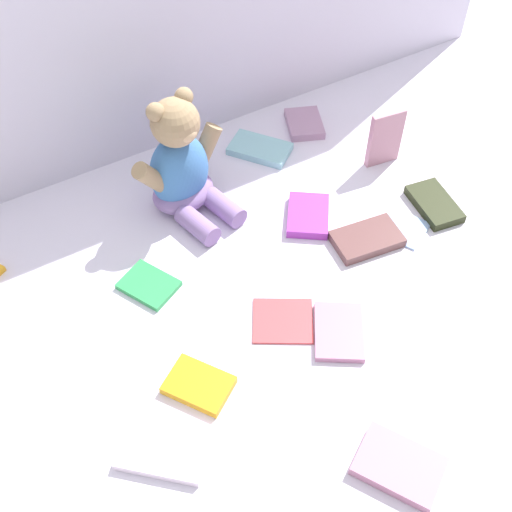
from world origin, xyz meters
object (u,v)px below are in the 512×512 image
object	(u,v)px
book_case_2	(260,149)
book_case_9	(308,215)
book_case_8	(149,285)
book_case_4	(385,138)
teddy_bear	(182,168)
book_case_11	(403,227)
book_case_12	(339,332)
book_case_6	(164,447)
book_case_0	(434,204)
book_case_3	(282,321)
book_case_13	(304,124)
book_case_5	(199,385)
book_case_1	(399,466)
book_case_10	(367,239)

from	to	relation	value
book_case_2	book_case_9	xyz separation A→B (m)	(-0.02, -0.23, 0.00)
book_case_8	book_case_4	bearing A→B (deg)	159.17
teddy_bear	book_case_8	bearing A→B (deg)	-147.23
book_case_11	book_case_8	bearing A→B (deg)	139.69
book_case_12	book_case_6	bearing A→B (deg)	39.16
book_case_6	book_case_8	world-z (taller)	book_case_6
book_case_0	book_case_11	xyz separation A→B (m)	(-0.09, -0.02, -0.01)
book_case_3	book_case_6	xyz separation A→B (m)	(-0.29, -0.11, 0.00)
book_case_4	book_case_12	size ratio (longest dim) A/B	1.12
book_case_13	book_case_5	bearing A→B (deg)	64.95
book_case_2	book_case_9	world-z (taller)	book_case_9
book_case_6	book_case_12	xyz separation A→B (m)	(0.36, 0.04, -0.00)
book_case_8	book_case_12	xyz separation A→B (m)	(0.25, -0.27, 0.00)
teddy_bear	book_case_6	xyz separation A→B (m)	(-0.27, -0.48, -0.09)
book_case_8	book_case_9	size ratio (longest dim) A/B	0.89
book_case_8	book_case_2	bearing A→B (deg)	-175.75
book_case_6	book_case_8	xyz separation A→B (m)	(0.11, 0.31, -0.00)
teddy_bear	book_case_6	world-z (taller)	teddy_bear
book_case_1	book_case_5	size ratio (longest dim) A/B	1.20
book_case_2	book_case_3	size ratio (longest dim) A/B	1.23
book_case_3	book_case_6	world-z (taller)	book_case_6
book_case_6	book_case_12	size ratio (longest dim) A/B	1.14
book_case_9	book_case_13	size ratio (longest dim) A/B	1.10
book_case_0	book_case_3	bearing A→B (deg)	20.48
book_case_3	book_case_9	xyz separation A→B (m)	(0.18, 0.19, 0.01)
book_case_6	book_case_1	bearing A→B (deg)	96.88
book_case_1	book_case_3	distance (m)	0.33
book_case_2	book_case_8	bearing A→B (deg)	174.04
book_case_4	book_case_13	xyz separation A→B (m)	(-0.08, 0.19, -0.06)
book_case_11	teddy_bear	bearing A→B (deg)	113.68
book_case_8	book_case_11	size ratio (longest dim) A/B	1.13
book_case_2	book_case_11	bearing A→B (deg)	-106.56
teddy_bear	book_case_0	world-z (taller)	teddy_bear
book_case_11	book_case_0	bearing A→B (deg)	-17.20
book_case_10	book_case_12	size ratio (longest dim) A/B	1.12
book_case_8	teddy_bear	bearing A→B (deg)	-160.66
book_case_3	book_case_10	distance (m)	0.26
book_case_4	book_case_10	xyz separation A→B (m)	(-0.17, -0.18, -0.06)
book_case_5	book_case_4	bearing A→B (deg)	172.19
book_case_12	book_case_3	bearing A→B (deg)	-11.79
book_case_11	book_case_12	world-z (taller)	book_case_12
book_case_10	book_case_3	bearing A→B (deg)	115.33
book_case_11	book_case_4	bearing A→B (deg)	38.64
teddy_bear	book_case_1	bearing A→B (deg)	-101.15
book_case_0	book_case_4	world-z (taller)	book_case_4
book_case_12	book_case_11	bearing A→B (deg)	-118.28
book_case_0	book_case_12	size ratio (longest dim) A/B	1.04
teddy_bear	book_case_8	size ratio (longest dim) A/B	2.60
book_case_3	book_case_11	size ratio (longest dim) A/B	1.21
book_case_13	teddy_bear	bearing A→B (deg)	35.67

